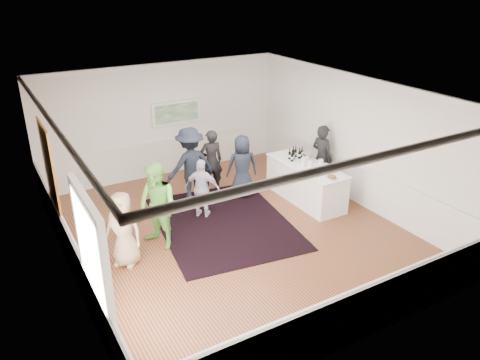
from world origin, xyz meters
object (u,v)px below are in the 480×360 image
guest_tan (123,229)px  guest_dark_b (211,161)px  guest_green (158,206)px  ice_bucket (306,158)px  serving_table (306,182)px  bartender (322,158)px  nut_bowl (332,177)px  guest_dark_a (190,165)px  guest_lilac (202,189)px  guest_navy (242,166)px

guest_tan → guest_dark_b: guest_dark_b is taller
guest_green → ice_bucket: size_ratio=7.22×
serving_table → ice_bucket: size_ratio=9.18×
bartender → guest_green: guest_green is taller
serving_table → nut_bowl: bearing=-92.1°
bartender → guest_green: (-4.83, -0.58, 0.04)m
bartender → serving_table: bearing=103.3°
serving_table → guest_green: bearing=-176.7°
ice_bucket → bartender: bearing=14.7°
guest_dark_a → guest_green: bearing=44.3°
guest_tan → nut_bowl: (4.86, -0.46, 0.22)m
guest_lilac → nut_bowl: (2.63, -1.51, 0.28)m
guest_lilac → bartender: bearing=-141.8°
guest_lilac → guest_dark_b: size_ratio=0.85×
guest_dark_a → guest_dark_b: 0.79m
bartender → nut_bowl: (-0.81, -1.34, 0.11)m
guest_green → ice_bucket: guest_green is taller
nut_bowl → guest_green: bearing=169.3°
guest_green → guest_dark_a: (1.51, 1.67, 0.04)m
guest_tan → guest_dark_a: size_ratio=0.80×
bartender → guest_tan: size_ratio=1.15×
serving_table → nut_bowl: nut_bowl is taller
guest_navy → serving_table: bearing=158.7°
guest_lilac → guest_dark_a: (0.12, 0.91, 0.25)m
guest_tan → guest_green: size_ratio=0.83×
guest_tan → guest_dark_a: guest_dark_a is taller
guest_dark_a → ice_bucket: size_ratio=7.51×
serving_table → guest_dark_a: bearing=150.6°
bartender → ice_bucket: 0.71m
guest_tan → guest_lilac: size_ratio=1.08×
serving_table → ice_bucket: (0.11, 0.17, 0.60)m
guest_lilac → guest_navy: bearing=-118.7°
guest_navy → guest_green: bearing=42.1°
guest_tan → ice_bucket: guest_tan is taller
guest_green → guest_lilac: (1.39, 0.76, -0.22)m
nut_bowl → serving_table: bearing=87.9°
bartender → guest_navy: bartender is taller
guest_navy → nut_bowl: size_ratio=6.61×
serving_table → guest_dark_b: (-1.82, 1.72, 0.36)m
bartender → guest_lilac: (-3.44, 0.18, -0.17)m
guest_lilac → guest_navy: size_ratio=0.88×
guest_green → nut_bowl: bearing=57.6°
guest_tan → nut_bowl: 4.88m
guest_tan → bartender: bearing=54.3°
guest_tan → guest_dark_a: bearing=85.4°
bartender → guest_dark_b: bartender is taller
guest_green → nut_bowl: (4.02, -0.76, 0.07)m
guest_dark_a → nut_bowl: 3.49m
guest_lilac → guest_dark_b: 1.47m
bartender → guest_lilac: bearing=76.4°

